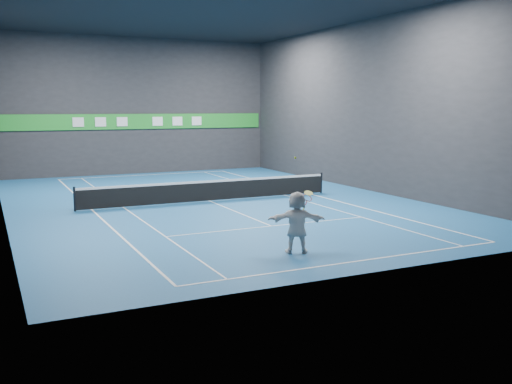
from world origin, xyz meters
name	(u,v)px	position (x,y,z in m)	size (l,w,h in m)	color
ground	(210,201)	(0.00, 0.00, 0.00)	(26.00, 26.00, 0.00)	#19548C
ceiling	(208,5)	(0.00, 0.00, 9.00)	(26.00, 26.00, 0.00)	black
wall_back	(139,106)	(0.00, 13.00, 4.50)	(18.00, 0.10, 9.00)	#27272A
wall_front	(388,104)	(0.00, -13.00, 4.50)	(18.00, 0.10, 9.00)	#27272A
wall_right	(367,106)	(9.00, 0.00, 4.50)	(0.10, 26.00, 9.00)	#27272A
baseline_near	(358,261)	(0.00, -11.89, 0.00)	(10.98, 0.08, 0.01)	white
baseline_far	(145,175)	(0.00, 11.89, 0.00)	(10.98, 0.08, 0.01)	white
sideline_doubles_left	(92,210)	(-5.49, 0.00, 0.00)	(0.08, 23.78, 0.01)	white
sideline_doubles_right	(309,194)	(5.49, 0.00, 0.00)	(0.08, 23.78, 0.01)	white
sideline_singles_left	(124,208)	(-4.11, 0.00, 0.00)	(0.06, 23.78, 0.01)	white
sideline_singles_right	(286,195)	(4.11, 0.00, 0.00)	(0.06, 23.78, 0.01)	white
service_line_near	(272,226)	(0.00, -6.40, 0.00)	(8.23, 0.06, 0.01)	white
service_line_far	(170,185)	(0.00, 6.40, 0.00)	(8.23, 0.06, 0.01)	white
center_service_line	(210,201)	(0.00, 0.00, 0.00)	(0.06, 12.80, 0.01)	white
player	(297,222)	(-1.12, -10.26, 0.95)	(1.77, 0.56, 1.91)	silver
tennis_ball	(295,158)	(-1.19, -10.26, 2.92)	(0.06, 0.06, 0.06)	#BBE225
tennis_net	(210,190)	(0.00, 0.00, 0.54)	(12.50, 0.10, 1.07)	black
sponsor_banner	(140,121)	(0.00, 12.93, 3.50)	(17.64, 0.11, 1.00)	green
tennis_racket	(307,199)	(-0.74, -10.21, 1.65)	(0.44, 0.34, 0.65)	red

